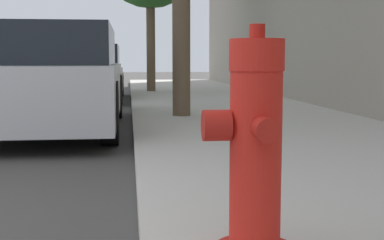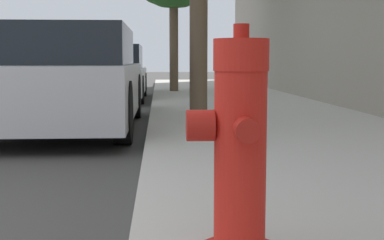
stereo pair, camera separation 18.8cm
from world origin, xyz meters
name	(u,v)px [view 2 (the right image)]	position (x,y,z in m)	size (l,w,h in m)	color
fire_hydrant	(239,151)	(2.19, -0.39, 0.57)	(0.39, 0.41, 0.97)	red
parked_car_near	(68,80)	(0.62, 4.80, 0.68)	(1.87, 4.53, 1.39)	#B7B7BC
parked_car_mid	(107,74)	(0.62, 10.27, 0.63)	(1.82, 4.12, 1.29)	silver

